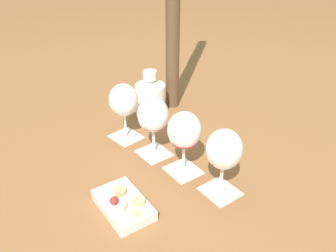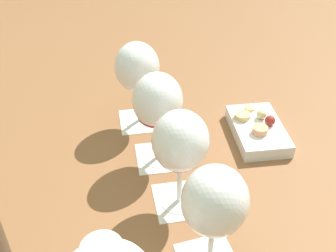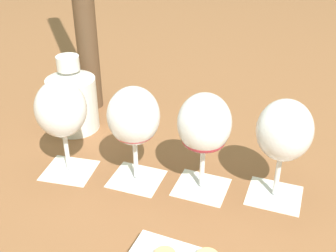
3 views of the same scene
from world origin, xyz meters
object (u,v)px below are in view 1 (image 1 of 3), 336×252
Objects in this scene: wine_glass_0 at (124,102)px; wine_glass_1 at (153,117)px; ceramic_vase at (150,97)px; snack_dish at (124,204)px; wine_glass_2 at (184,133)px; wine_glass_3 at (224,152)px.

wine_glass_0 and wine_glass_1 have the same top height.
ceramic_vase is 0.91× the size of snack_dish.
wine_glass_1 is 1.00× the size of wine_glass_2.
wine_glass_2 is 1.00× the size of wine_glass_3.
wine_glass_2 is at bearing -52.40° from wine_glass_0.
wine_glass_2 is at bearing 128.85° from wine_glass_3.
wine_glass_1 and wine_glass_2 have the same top height.
ceramic_vase is at bearing 107.93° from wine_glass_3.
wine_glass_1 is 0.13m from wine_glass_2.
wine_glass_0 is 0.19m from ceramic_vase.
wine_glass_1 is (0.09, -0.11, -0.00)m from wine_glass_0.
wine_glass_0 reaches higher than ceramic_vase.
snack_dish is (-0.12, -0.51, -0.06)m from ceramic_vase.
wine_glass_2 reaches higher than snack_dish.
wine_glass_0 and wine_glass_3 have the same top height.
ceramic_vase is at bearing 100.24° from wine_glass_2.
wine_glass_3 is at bearing -51.98° from wine_glass_0.
wine_glass_0 is 1.00× the size of wine_glass_3.
wine_glass_0 is at bearing 127.60° from wine_glass_2.
wine_glass_0 is at bearing 127.82° from wine_glass_1.
wine_glass_2 is 1.09× the size of ceramic_vase.
snack_dish is (-0.19, -0.14, -0.12)m from wine_glass_2.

